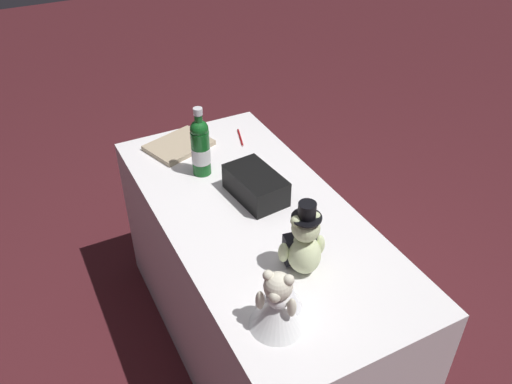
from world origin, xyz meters
name	(u,v)px	position (x,y,z in m)	size (l,w,h in m)	color
ground_plane	(256,341)	(0.00, 0.00, 0.00)	(12.00, 12.00, 0.00)	#47191E
reception_table	(256,283)	(0.00, 0.00, 0.39)	(1.52, 0.71, 0.79)	white
teddy_bear_groom	(303,244)	(-0.34, 0.00, 0.90)	(0.16, 0.16, 0.28)	beige
teddy_bear_bride	(279,300)	(-0.50, 0.18, 0.88)	(0.22, 0.22, 0.22)	white
champagne_bottle	(200,147)	(0.35, 0.08, 0.92)	(0.08, 0.08, 0.31)	#13551D
signing_pen	(240,138)	(0.54, -0.19, 0.79)	(0.15, 0.05, 0.01)	maroon
gift_case_black	(256,185)	(0.10, -0.05, 0.84)	(0.28, 0.18, 0.11)	black
guestbook	(179,145)	(0.60, 0.09, 0.80)	(0.21, 0.27, 0.02)	tan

